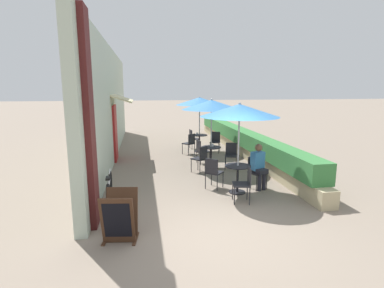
# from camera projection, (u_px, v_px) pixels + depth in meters

# --- Properties ---
(ground_plane) EXTENTS (120.00, 120.00, 0.00)m
(ground_plane) POSITION_uv_depth(u_px,v_px,m) (216.00, 229.00, 5.91)
(ground_plane) COLOR gray
(cafe_facade_wall) EXTENTS (0.98, 13.75, 4.20)m
(cafe_facade_wall) POSITION_uv_depth(u_px,v_px,m) (111.00, 105.00, 11.64)
(cafe_facade_wall) COLOR #B2C1AD
(cafe_facade_wall) RESTS_ON ground_plane
(planter_hedge) EXTENTS (0.60, 12.75, 1.01)m
(planter_hedge) POSITION_uv_depth(u_px,v_px,m) (240.00, 140.00, 12.82)
(planter_hedge) COLOR tan
(planter_hedge) RESTS_ON ground_plane
(patio_table_near) EXTENTS (0.69, 0.69, 0.74)m
(patio_table_near) POSITION_uv_depth(u_px,v_px,m) (238.00, 174.00, 7.86)
(patio_table_near) COLOR black
(patio_table_near) RESTS_ON ground_plane
(patio_umbrella_near) EXTENTS (2.01, 2.01, 2.38)m
(patio_umbrella_near) POSITION_uv_depth(u_px,v_px,m) (240.00, 110.00, 7.54)
(patio_umbrella_near) COLOR #B7B7BC
(patio_umbrella_near) RESTS_ON ground_plane
(cafe_chair_near_left) EXTENTS (0.47, 0.47, 0.87)m
(cafe_chair_near_left) POSITION_uv_depth(u_px,v_px,m) (245.00, 182.00, 7.18)
(cafe_chair_near_left) COLOR #232328
(cafe_chair_near_left) RESTS_ON ground_plane
(cafe_chair_near_right) EXTENTS (0.51, 0.51, 0.87)m
(cafe_chair_near_right) POSITION_uv_depth(u_px,v_px,m) (256.00, 170.00, 8.24)
(cafe_chair_near_right) COLOR #232328
(cafe_chair_near_right) RESTS_ON ground_plane
(seated_patron_near_right) EXTENTS (0.43, 0.48, 1.25)m
(seated_patron_near_right) POSITION_uv_depth(u_px,v_px,m) (259.00, 165.00, 8.11)
(seated_patron_near_right) COLOR #23232D
(seated_patron_near_right) RESTS_ON ground_plane
(cafe_chair_near_back) EXTENTS (0.56, 0.56, 0.87)m
(cafe_chair_near_back) POSITION_uv_depth(u_px,v_px,m) (213.00, 171.00, 8.14)
(cafe_chair_near_back) COLOR #232328
(cafe_chair_near_back) RESTS_ON ground_plane
(patio_table_mid) EXTENTS (0.69, 0.69, 0.74)m
(patio_table_mid) POSITION_uv_depth(u_px,v_px,m) (211.00, 154.00, 10.30)
(patio_table_mid) COLOR black
(patio_table_mid) RESTS_ON ground_plane
(patio_umbrella_mid) EXTENTS (2.01, 2.01, 2.38)m
(patio_umbrella_mid) POSITION_uv_depth(u_px,v_px,m) (212.00, 105.00, 9.99)
(patio_umbrella_mid) COLOR #B7B7BC
(patio_umbrella_mid) RESTS_ON ground_plane
(cafe_chair_mid_left) EXTENTS (0.51, 0.51, 0.87)m
(cafe_chair_mid_left) POSITION_uv_depth(u_px,v_px,m) (231.00, 153.00, 10.27)
(cafe_chair_mid_left) COLOR #232328
(cafe_chair_mid_left) RESTS_ON ground_plane
(cafe_chair_mid_right) EXTENTS (0.47, 0.47, 0.87)m
(cafe_chair_mid_right) POSITION_uv_depth(u_px,v_px,m) (201.00, 150.00, 10.90)
(cafe_chair_mid_right) COLOR #232328
(cafe_chair_mid_right) RESTS_ON ground_plane
(cafe_chair_mid_back) EXTENTS (0.56, 0.56, 0.87)m
(cafe_chair_mid_back) POSITION_uv_depth(u_px,v_px,m) (201.00, 157.00, 9.73)
(cafe_chair_mid_back) COLOR #232328
(cafe_chair_mid_back) RESTS_ON ground_plane
(coffee_cup_mid) EXTENTS (0.07, 0.07, 0.09)m
(coffee_cup_mid) POSITION_uv_depth(u_px,v_px,m) (213.00, 145.00, 10.34)
(coffee_cup_mid) COLOR white
(coffee_cup_mid) RESTS_ON patio_table_mid
(patio_table_far) EXTENTS (0.69, 0.69, 0.74)m
(patio_table_far) POSITION_uv_depth(u_px,v_px,m) (199.00, 140.00, 12.92)
(patio_table_far) COLOR black
(patio_table_far) RESTS_ON ground_plane
(patio_umbrella_far) EXTENTS (2.01, 2.01, 2.38)m
(patio_umbrella_far) POSITION_uv_depth(u_px,v_px,m) (200.00, 101.00, 12.61)
(patio_umbrella_far) COLOR #B7B7BC
(patio_umbrella_far) RESTS_ON ground_plane
(cafe_chair_far_left) EXTENTS (0.45, 0.45, 0.87)m
(cafe_chair_far_left) POSITION_uv_depth(u_px,v_px,m) (193.00, 137.00, 13.53)
(cafe_chair_far_left) COLOR #232328
(cafe_chair_far_left) RESTS_ON ground_plane
(cafe_chair_far_right) EXTENTS (0.56, 0.56, 0.87)m
(cafe_chair_far_right) POSITION_uv_depth(u_px,v_px,m) (190.00, 142.00, 12.37)
(cafe_chair_far_right) COLOR #232328
(cafe_chair_far_right) RESTS_ON ground_plane
(cafe_chair_far_back) EXTENTS (0.52, 0.52, 0.87)m
(cafe_chair_far_back) POSITION_uv_depth(u_px,v_px,m) (215.00, 140.00, 12.84)
(cafe_chair_far_back) COLOR #232328
(cafe_chair_far_back) RESTS_ON ground_plane
(coffee_cup_far) EXTENTS (0.07, 0.07, 0.09)m
(coffee_cup_far) POSITION_uv_depth(u_px,v_px,m) (197.00, 133.00, 12.95)
(coffee_cup_far) COLOR white
(coffee_cup_far) RESTS_ON patio_table_far
(bicycle_leaning) EXTENTS (0.14, 1.68, 0.73)m
(bicycle_leaning) POSITION_uv_depth(u_px,v_px,m) (109.00, 190.00, 7.16)
(bicycle_leaning) COLOR black
(bicycle_leaning) RESTS_ON ground_plane
(menu_board) EXTENTS (0.67, 0.71, 0.91)m
(menu_board) POSITION_uv_depth(u_px,v_px,m) (120.00, 217.00, 5.41)
(menu_board) COLOR #422819
(menu_board) RESTS_ON ground_plane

